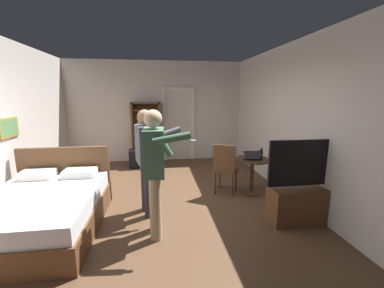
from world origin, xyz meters
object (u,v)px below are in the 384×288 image
(tv_flatscreen, at_px, (303,197))
(person_striped_shirt, at_px, (147,155))
(wooden_chair, at_px, (225,167))
(bookshelf, at_px, (146,130))
(person_blue_shirt, at_px, (155,164))
(bed, at_px, (44,209))
(laptop, at_px, (252,157))
(suitcase_dark, at_px, (140,158))
(bottle_on_table, at_px, (261,154))
(side_table, at_px, (252,170))

(tv_flatscreen, height_order, person_striped_shirt, person_striped_shirt)
(wooden_chair, bearing_deg, bookshelf, 121.69)
(person_blue_shirt, bearing_deg, tv_flatscreen, 1.04)
(bookshelf, bearing_deg, bed, -110.73)
(person_striped_shirt, bearing_deg, wooden_chair, 22.53)
(laptop, height_order, person_striped_shirt, person_striped_shirt)
(laptop, bearing_deg, suitcase_dark, 135.89)
(laptop, bearing_deg, tv_flatscreen, -71.08)
(bookshelf, bearing_deg, bottle_on_table, -50.25)
(laptop, relative_size, suitcase_dark, 0.60)
(laptop, xyz_separation_m, bottle_on_table, (0.17, -0.04, 0.05))
(side_table, distance_m, person_blue_shirt, 2.26)
(bed, bearing_deg, suitcase_dark, 68.80)
(bookshelf, distance_m, tv_flatscreen, 4.56)
(tv_flatscreen, bearing_deg, bookshelf, 122.99)
(person_striped_shirt, bearing_deg, tv_flatscreen, -14.80)
(side_table, xyz_separation_m, wooden_chair, (-0.52, 0.05, 0.07))
(side_table, height_order, laptop, laptop)
(bed, xyz_separation_m, bookshelf, (1.32, 3.48, 0.62))
(bookshelf, height_order, bottle_on_table, bookshelf)
(person_blue_shirt, height_order, suitcase_dark, person_blue_shirt)
(bed, height_order, wooden_chair, bed)
(person_striped_shirt, distance_m, suitcase_dark, 2.80)
(side_table, distance_m, suitcase_dark, 3.12)
(wooden_chair, bearing_deg, suitcase_dark, 130.16)
(bookshelf, bearing_deg, suitcase_dark, -107.92)
(bookshelf, height_order, side_table, bookshelf)
(bed, height_order, bookshelf, bookshelf)
(bottle_on_table, bearing_deg, suitcase_dark, 137.55)
(tv_flatscreen, height_order, suitcase_dark, tv_flatscreen)
(laptop, xyz_separation_m, person_striped_shirt, (-1.94, -0.51, 0.23))
(person_striped_shirt, xyz_separation_m, suitcase_dark, (-0.30, 2.68, -0.74))
(suitcase_dark, bearing_deg, bottle_on_table, -46.33)
(tv_flatscreen, relative_size, side_table, 1.83)
(person_blue_shirt, xyz_separation_m, suitcase_dark, (-0.43, 3.33, -0.77))
(suitcase_dark, bearing_deg, person_striped_shirt, -87.53)
(bed, relative_size, tv_flatscreen, 1.59)
(bed, relative_size, laptop, 5.71)
(wooden_chair, bearing_deg, person_blue_shirt, -136.32)
(laptop, relative_size, bottle_on_table, 1.53)
(person_blue_shirt, distance_m, suitcase_dark, 3.45)
(person_striped_shirt, bearing_deg, bookshelf, 92.46)
(bed, xyz_separation_m, wooden_chair, (2.91, 0.91, 0.24))
(bookshelf, xyz_separation_m, suitcase_dark, (-0.16, -0.50, -0.68))
(bottle_on_table, bearing_deg, bed, -167.79)
(side_table, height_order, person_striped_shirt, person_striped_shirt)
(suitcase_dark, bearing_deg, side_table, -46.98)
(bookshelf, relative_size, side_table, 2.44)
(bed, distance_m, bookshelf, 3.77)
(bed, xyz_separation_m, bottle_on_table, (3.57, 0.77, 0.50))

